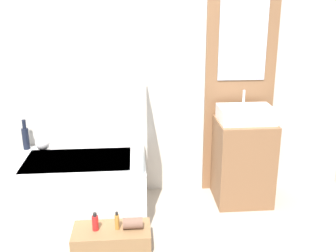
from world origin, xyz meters
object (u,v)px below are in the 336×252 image
object	(u,v)px
bottle_soap_secondary	(117,221)
bathtub	(80,186)
wooden_step_bench	(112,238)
bottle_soap_primary	(95,222)
vase_round_light	(43,143)
sink	(246,114)
vase_tall_dark	(26,137)

from	to	relation	value
bottle_soap_secondary	bathtub	bearing A→B (deg)	122.56
wooden_step_bench	bottle_soap_primary	world-z (taller)	bottle_soap_primary
wooden_step_bench	bottle_soap_secondary	bearing A→B (deg)	0.00
vase_round_light	bottle_soap_primary	bearing A→B (deg)	-56.71
sink	vase_round_light	xyz separation A→B (m)	(-1.95, 0.15, -0.29)
bathtub	vase_tall_dark	bearing A→B (deg)	149.29
sink	bottle_soap_secondary	xyz separation A→B (m)	(-1.22, -0.70, -0.67)
vase_round_light	bottle_soap_secondary	distance (m)	1.19
sink	vase_round_light	bearing A→B (deg)	175.57
wooden_step_bench	bottle_soap_primary	bearing A→B (deg)	-180.00
sink	bottle_soap_secondary	world-z (taller)	sink
vase_round_light	bottle_soap_primary	xyz separation A→B (m)	(0.56, -0.86, -0.38)
vase_round_light	bottle_soap_secondary	bearing A→B (deg)	-49.30
wooden_step_bench	bottle_soap_secondary	size ratio (longest dim) A/B	4.10
wooden_step_bench	vase_tall_dark	bearing A→B (deg)	133.72
vase_round_light	bottle_soap_primary	size ratio (longest dim) A/B	0.89
vase_tall_dark	bottle_soap_primary	bearing A→B (deg)	-50.85
sink	vase_round_light	distance (m)	1.98
sink	vase_round_light	world-z (taller)	sink
sink	bottle_soap_primary	size ratio (longest dim) A/B	3.32
vase_tall_dark	bottle_soap_primary	distance (m)	1.23
wooden_step_bench	bottle_soap_secondary	xyz separation A→B (m)	(0.05, 0.00, 0.15)
bathtub	vase_round_light	size ratio (longest dim) A/B	8.99
bathtub	bottle_soap_secondary	distance (m)	0.68
sink	bottle_soap_secondary	distance (m)	1.56
bottle_soap_primary	bottle_soap_secondary	bearing A→B (deg)	0.00
bathtub	vase_round_light	world-z (taller)	vase_round_light
bathtub	vase_round_light	distance (m)	0.57
vase_tall_dark	wooden_step_bench	bearing A→B (deg)	-46.28
bottle_soap_primary	wooden_step_bench	bearing A→B (deg)	0.00
vase_tall_dark	bottle_soap_secondary	world-z (taller)	vase_tall_dark
bottle_soap_primary	bottle_soap_secondary	size ratio (longest dim) A/B	0.99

